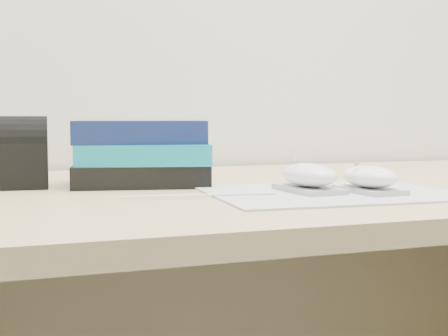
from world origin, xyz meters
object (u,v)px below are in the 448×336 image
object	(u,v)px
mouse_rear	(309,177)
pouch	(7,153)
book_stack	(141,153)
mouse_front	(369,179)
desk	(242,310)

from	to	relation	value
mouse_rear	pouch	xyz separation A→B (m)	(-0.42, 0.23, 0.03)
mouse_rear	book_stack	distance (m)	0.30
mouse_front	mouse_rear	bearing A→B (deg)	154.45
mouse_rear	mouse_front	distance (m)	0.09
mouse_rear	book_stack	size ratio (longest dim) A/B	0.47
desk	pouch	xyz separation A→B (m)	(-0.39, 0.02, 0.29)
book_stack	pouch	bearing A→B (deg)	175.58
book_stack	mouse_front	bearing A→B (deg)	-41.21
mouse_rear	book_stack	xyz separation A→B (m)	(-0.21, 0.21, 0.03)
book_stack	desk	bearing A→B (deg)	-1.99
desk	mouse_front	distance (m)	0.37
mouse_rear	pouch	size ratio (longest dim) A/B	0.91
book_stack	pouch	xyz separation A→B (m)	(-0.21, 0.02, 0.00)
mouse_rear	pouch	bearing A→B (deg)	151.43
mouse_front	pouch	distance (m)	0.57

